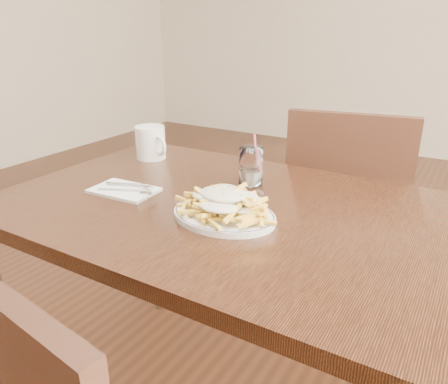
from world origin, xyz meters
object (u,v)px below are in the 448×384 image
Objects in this scene: chair_far at (345,213)px; coffee_mug at (151,143)px; fries_plate at (224,215)px; loaded_fries at (224,199)px; water_glass at (251,168)px; table at (225,230)px.

chair_far is 0.77m from coffee_mug.
loaded_fries is at bearing 135.00° from fries_plate.
fries_plate is at bearing -32.43° from coffee_mug.
water_glass is (-0.17, -0.46, 0.28)m from chair_far.
table is at bearing -104.09° from chair_far.
water_glass is at bearing 94.43° from table.
coffee_mug reaches higher than table.
chair_far is at bearing 81.19° from fries_plate.
table is 4.22× the size of fries_plate.
loaded_fries is (-0.11, -0.71, 0.28)m from chair_far.
table is at bearing 118.92° from fries_plate.
water_glass is (-0.06, 0.25, -0.00)m from loaded_fries.
loaded_fries is at bearing -76.62° from water_glass.
water_glass reaches higher than table.
fries_plate is at bearing -98.81° from chair_far.
coffee_mug is at bearing 147.57° from fries_plate.
loaded_fries reaches higher than fries_plate.
fries_plate is (0.05, -0.08, 0.09)m from table.
water_glass is at bearing 103.38° from loaded_fries.
water_glass is 0.42m from coffee_mug.
table is at bearing -85.57° from water_glass.
chair_far is 3.23× the size of fries_plate.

